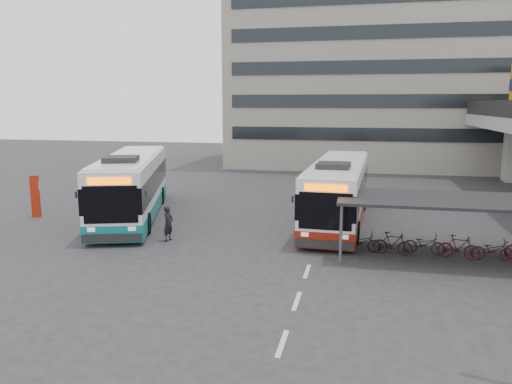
# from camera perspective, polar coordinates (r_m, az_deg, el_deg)

# --- Properties ---
(ground) EXTENTS (120.00, 120.00, 0.00)m
(ground) POSITION_cam_1_polar(r_m,az_deg,el_deg) (20.02, -1.35, -8.57)
(ground) COLOR #28282B
(ground) RESTS_ON ground
(bike_shelter) EXTENTS (10.00, 4.00, 2.54)m
(bike_shelter) POSITION_cam_1_polar(r_m,az_deg,el_deg) (22.40, 22.29, -3.70)
(bike_shelter) COLOR #595B60
(bike_shelter) RESTS_ON ground
(office_block) EXTENTS (30.00, 15.00, 25.00)m
(office_block) POSITION_cam_1_polar(r_m,az_deg,el_deg) (54.80, 14.29, 16.20)
(office_block) COLOR gray
(office_block) RESTS_ON ground
(road_markings) EXTENTS (0.15, 7.60, 0.01)m
(road_markings) POSITION_cam_1_polar(r_m,az_deg,el_deg) (16.83, 4.69, -12.30)
(road_markings) COLOR beige
(road_markings) RESTS_ON ground
(bus_main) EXTENTS (3.13, 12.29, 3.61)m
(bus_main) POSITION_cam_1_polar(r_m,az_deg,el_deg) (27.40, 9.38, 0.03)
(bus_main) COLOR white
(bus_main) RESTS_ON ground
(bus_teal) EXTENTS (6.50, 13.03, 3.78)m
(bus_teal) POSITION_cam_1_polar(r_m,az_deg,el_deg) (29.29, -13.98, 0.67)
(bus_teal) COLOR white
(bus_teal) RESTS_ON ground
(pedestrian) EXTENTS (0.51, 0.67, 1.65)m
(pedestrian) POSITION_cam_1_polar(r_m,az_deg,el_deg) (23.86, -9.99, -3.58)
(pedestrian) COLOR black
(pedestrian) RESTS_ON ground
(sign_totem_north) EXTENTS (0.52, 0.26, 2.40)m
(sign_totem_north) POSITION_cam_1_polar(r_m,az_deg,el_deg) (30.96, -23.92, -0.37)
(sign_totem_north) COLOR #A01E09
(sign_totem_north) RESTS_ON ground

